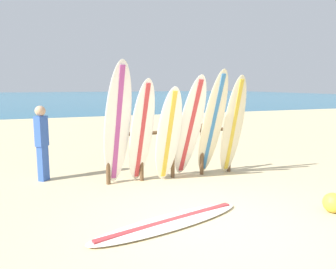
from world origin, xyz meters
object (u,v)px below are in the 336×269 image
(surfboard_lying_on_sand, at_px, (169,222))
(surfboard_leaning_left, at_px, (142,133))
(surfboard_rack, at_px, (173,146))
(surfboard_leaning_right, at_px, (233,126))
(surfboard_leaning_far_left, at_px, (117,125))
(beachgoer_standing, at_px, (42,140))
(surfboard_leaning_center_left, at_px, (168,136))
(surfboard_leaning_center, at_px, (190,128))
(surfboard_leaning_center_right, at_px, (212,124))
(beach_ball, at_px, (333,203))

(surfboard_lying_on_sand, bearing_deg, surfboard_leaning_left, 85.02)
(surfboard_rack, distance_m, surfboard_leaning_right, 1.45)
(surfboard_leaning_far_left, bearing_deg, beachgoer_standing, 144.19)
(surfboard_leaning_center_left, bearing_deg, surfboard_leaning_center, 13.18)
(surfboard_rack, bearing_deg, surfboard_lying_on_sand, -112.66)
(surfboard_lying_on_sand, bearing_deg, surfboard_leaning_center_right, 48.54)
(surfboard_leaning_left, bearing_deg, surfboard_leaning_center_left, -14.33)
(surfboard_leaning_left, xyz_separation_m, surfboard_leaning_center_left, (0.54, -0.14, -0.08))
(beach_ball, bearing_deg, beachgoer_standing, 140.66)
(surfboard_leaning_center_left, height_order, surfboard_leaning_center_right, surfboard_leaning_center_right)
(surfboard_leaning_center_right, xyz_separation_m, beach_ball, (0.88, -2.55, -1.05))
(surfboard_leaning_right, xyz_separation_m, surfboard_lying_on_sand, (-2.33, -2.04, -1.12))
(surfboard_leaning_left, distance_m, beachgoer_standing, 2.21)
(surfboard_leaning_far_left, relative_size, beach_ball, 7.82)
(surfboard_leaning_center_left, height_order, surfboard_leaning_right, surfboard_leaning_right)
(surfboard_leaning_left, relative_size, beach_ball, 6.77)
(surfboard_leaning_center_right, relative_size, beach_ball, 7.38)
(surfboard_rack, distance_m, surfboard_leaning_center_right, 1.00)
(surfboard_leaning_far_left, height_order, beach_ball, surfboard_leaning_far_left)
(surfboard_leaning_far_left, height_order, beachgoer_standing, surfboard_leaning_far_left)
(surfboard_leaning_far_left, bearing_deg, surfboard_leaning_center_left, -8.94)
(surfboard_leaning_center_left, bearing_deg, surfboard_rack, 57.82)
(surfboard_lying_on_sand, height_order, beach_ball, beach_ball)
(surfboard_rack, xyz_separation_m, surfboard_lying_on_sand, (-0.98, -2.35, -0.69))
(surfboard_rack, xyz_separation_m, surfboard_leaning_far_left, (-1.29, -0.26, 0.56))
(surfboard_leaning_left, bearing_deg, surfboard_leaning_center, -0.51)
(surfboard_rack, bearing_deg, beach_ball, -59.21)
(surfboard_leaning_left, relative_size, surfboard_lying_on_sand, 0.83)
(surfboard_leaning_center_left, relative_size, surfboard_leaning_right, 0.90)
(surfboard_leaning_left, bearing_deg, beach_ball, -45.77)
(beach_ball, bearing_deg, surfboard_leaning_left, 134.23)
(surfboard_leaning_center_left, distance_m, surfboard_leaning_center_right, 1.11)
(surfboard_rack, xyz_separation_m, surfboard_leaning_center_left, (-0.27, -0.42, 0.31))
(surfboard_leaning_far_left, bearing_deg, surfboard_leaning_right, -1.24)
(surfboard_leaning_left, bearing_deg, beachgoer_standing, 151.17)
(surfboard_leaning_center_right, height_order, surfboard_leaning_right, surfboard_leaning_center_right)
(surfboard_leaning_center, bearing_deg, surfboard_lying_on_sand, -121.48)
(beachgoer_standing, relative_size, beach_ball, 5.01)
(surfboard_leaning_center_left, height_order, surfboard_leaning_center, surfboard_leaning_center)
(surfboard_leaning_left, bearing_deg, surfboard_leaning_right, -0.86)
(surfboard_rack, relative_size, surfboard_leaning_center_left, 1.46)
(surfboard_lying_on_sand, bearing_deg, beach_ball, -10.64)
(surfboard_rack, relative_size, beachgoer_standing, 1.84)
(surfboard_leaning_right, height_order, surfboard_lying_on_sand, surfboard_leaning_right)
(surfboard_leaning_left, relative_size, surfboard_leaning_center_right, 0.92)
(surfboard_lying_on_sand, bearing_deg, surfboard_leaning_far_left, 98.49)
(surfboard_leaning_center_right, distance_m, surfboard_lying_on_sand, 2.97)
(surfboard_leaning_far_left, bearing_deg, surfboard_leaning_center_right, -1.37)
(surfboard_leaning_center_left, xyz_separation_m, beach_ball, (1.97, -2.44, -0.87))
(surfboard_leaning_center, height_order, beachgoer_standing, surfboard_leaning_center)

